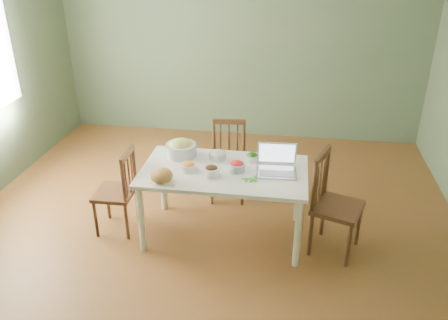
% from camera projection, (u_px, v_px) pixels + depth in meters
% --- Properties ---
extents(floor, '(5.00, 5.00, 0.00)m').
position_uv_depth(floor, '(209.00, 229.00, 4.58)').
color(floor, brown).
rests_on(floor, ground).
extents(wall_back, '(5.00, 0.00, 2.70)m').
position_uv_depth(wall_back, '(241.00, 41.00, 6.20)').
color(wall_back, '#596C51').
rests_on(wall_back, ground).
extents(wall_front, '(5.00, 0.00, 2.70)m').
position_uv_depth(wall_front, '(85.00, 306.00, 1.77)').
color(wall_front, '#596C51').
rests_on(wall_front, ground).
extents(dining_table, '(1.52, 0.85, 0.71)m').
position_uv_depth(dining_table, '(224.00, 203.00, 4.34)').
color(dining_table, white).
rests_on(dining_table, floor).
extents(chair_far, '(0.41, 0.40, 0.87)m').
position_uv_depth(chair_far, '(228.00, 162.00, 4.95)').
color(chair_far, '#371D11').
rests_on(chair_far, floor).
extents(chair_left, '(0.37, 0.38, 0.86)m').
position_uv_depth(chair_left, '(114.00, 191.00, 4.40)').
color(chair_left, '#371D11').
rests_on(chair_left, floor).
extents(chair_right, '(0.52, 0.53, 0.96)m').
position_uv_depth(chair_right, '(338.00, 205.00, 4.07)').
color(chair_right, '#371D11').
rests_on(chair_right, floor).
extents(bread_boule, '(0.22, 0.22, 0.13)m').
position_uv_depth(bread_boule, '(161.00, 176.00, 3.95)').
color(bread_boule, '#C98C48').
rests_on(bread_boule, dining_table).
extents(butter_stick, '(0.11, 0.05, 0.03)m').
position_uv_depth(butter_stick, '(169.00, 184.00, 3.91)').
color(butter_stick, '#F9F0C4').
rests_on(butter_stick, dining_table).
extents(bowl_squash, '(0.31, 0.31, 0.17)m').
position_uv_depth(bowl_squash, '(181.00, 148.00, 4.41)').
color(bowl_squash, '#C7CC5B').
rests_on(bowl_squash, dining_table).
extents(bowl_carrot, '(0.16, 0.16, 0.08)m').
position_uv_depth(bowl_carrot, '(188.00, 166.00, 4.16)').
color(bowl_carrot, orange).
rests_on(bowl_carrot, dining_table).
extents(bowl_onion, '(0.21, 0.21, 0.09)m').
position_uv_depth(bowl_onion, '(218.00, 155.00, 4.37)').
color(bowl_onion, beige).
rests_on(bowl_onion, dining_table).
extents(bowl_mushroom, '(0.14, 0.14, 0.09)m').
position_uv_depth(bowl_mushroom, '(211.00, 171.00, 4.07)').
color(bowl_mushroom, black).
rests_on(bowl_mushroom, dining_table).
extents(bowl_redpep, '(0.19, 0.19, 0.09)m').
position_uv_depth(bowl_redpep, '(237.00, 166.00, 4.15)').
color(bowl_redpep, red).
rests_on(bowl_redpep, dining_table).
extents(bowl_broccoli, '(0.16, 0.16, 0.08)m').
position_uv_depth(bowl_broccoli, '(252.00, 157.00, 4.33)').
color(bowl_broccoli, '#163E11').
rests_on(bowl_broccoli, dining_table).
extents(flatbread, '(0.25, 0.25, 0.02)m').
position_uv_depth(flatbread, '(263.00, 157.00, 4.41)').
color(flatbread, '#E4CA7D').
rests_on(flatbread, dining_table).
extents(basil_bunch, '(0.17, 0.17, 0.02)m').
position_uv_depth(basil_bunch, '(250.00, 178.00, 4.02)').
color(basil_bunch, '#2B7A13').
rests_on(basil_bunch, dining_table).
extents(laptop, '(0.37, 0.33, 0.25)m').
position_uv_depth(laptop, '(277.00, 161.00, 4.07)').
color(laptop, silver).
rests_on(laptop, dining_table).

